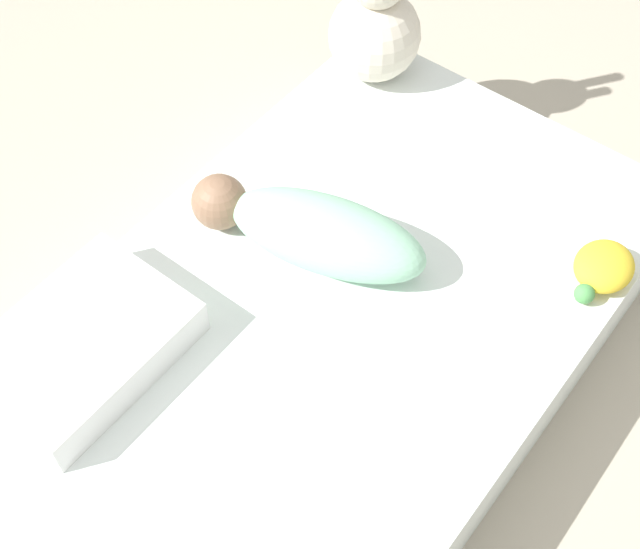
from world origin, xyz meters
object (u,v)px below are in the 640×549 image
Objects in this scene: pillow at (84,345)px; turtle_plush at (603,268)px; swaddled_baby at (311,230)px; bunny_plush at (375,24)px.

turtle_plush is (-0.77, 0.68, -0.01)m from pillow.
swaddled_baby is at bearing -58.97° from turtle_plush.
pillow is at bearing 53.73° from swaddled_baby.
turtle_plush is at bearing 73.13° from bunny_plush.
turtle_plush is (0.22, 0.73, -0.11)m from bunny_plush.
bunny_plush reaches higher than turtle_plush.
pillow reaches higher than turtle_plush.
swaddled_baby is 0.59m from turtle_plush.
pillow is 1.00m from bunny_plush.
turtle_plush is at bearing 138.43° from pillow.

